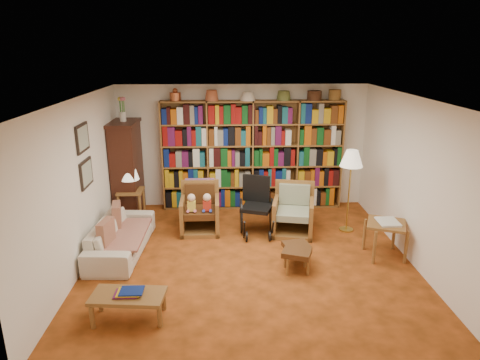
{
  "coord_description": "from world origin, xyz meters",
  "views": [
    {
      "loc": [
        -0.37,
        -6.04,
        3.19
      ],
      "look_at": [
        -0.12,
        0.6,
        1.12
      ],
      "focal_mm": 32.0,
      "sensor_mm": 36.0,
      "label": 1
    }
  ],
  "objects_px": {
    "wheelchair": "(257,207)",
    "footstool_a": "(296,247)",
    "side_table_papers": "(386,228)",
    "coffee_table": "(128,297)",
    "floor_lamp": "(351,162)",
    "side_table_lamp": "(131,197)",
    "sofa": "(121,237)",
    "footstool_b": "(297,254)",
    "armchair_leather": "(200,210)",
    "armchair_sage": "(292,213)"
  },
  "relations": [
    {
      "from": "sofa",
      "to": "armchair_leather",
      "type": "xyz_separation_m",
      "value": [
        1.23,
        0.87,
        0.1
      ]
    },
    {
      "from": "sofa",
      "to": "floor_lamp",
      "type": "height_order",
      "value": "floor_lamp"
    },
    {
      "from": "side_table_lamp",
      "to": "floor_lamp",
      "type": "xyz_separation_m",
      "value": [
        3.99,
        -0.63,
        0.82
      ]
    },
    {
      "from": "armchair_leather",
      "to": "coffee_table",
      "type": "height_order",
      "value": "armchair_leather"
    },
    {
      "from": "floor_lamp",
      "to": "armchair_sage",
      "type": "bearing_deg",
      "value": 179.64
    },
    {
      "from": "coffee_table",
      "to": "wheelchair",
      "type": "bearing_deg",
      "value": 55.43
    },
    {
      "from": "wheelchair",
      "to": "floor_lamp",
      "type": "relative_size",
      "value": 0.68
    },
    {
      "from": "floor_lamp",
      "to": "side_table_papers",
      "type": "xyz_separation_m",
      "value": [
        0.31,
        -1.02,
        -0.8
      ]
    },
    {
      "from": "floor_lamp",
      "to": "footstool_b",
      "type": "relative_size",
      "value": 3.02
    },
    {
      "from": "armchair_sage",
      "to": "footstool_a",
      "type": "height_order",
      "value": "armchair_sage"
    },
    {
      "from": "sofa",
      "to": "floor_lamp",
      "type": "distance_m",
      "value": 4.08
    },
    {
      "from": "armchair_sage",
      "to": "coffee_table",
      "type": "height_order",
      "value": "armchair_sage"
    },
    {
      "from": "footstool_a",
      "to": "footstool_b",
      "type": "distance_m",
      "value": 0.27
    },
    {
      "from": "armchair_sage",
      "to": "footstool_b",
      "type": "bearing_deg",
      "value": -96.16
    },
    {
      "from": "armchair_leather",
      "to": "coffee_table",
      "type": "distance_m",
      "value": 2.79
    },
    {
      "from": "coffee_table",
      "to": "footstool_b",
      "type": "bearing_deg",
      "value": 25.75
    },
    {
      "from": "armchair_leather",
      "to": "footstool_a",
      "type": "distance_m",
      "value": 2.04
    },
    {
      "from": "floor_lamp",
      "to": "side_table_lamp",
      "type": "bearing_deg",
      "value": 171.05
    },
    {
      "from": "armchair_leather",
      "to": "side_table_papers",
      "type": "bearing_deg",
      "value": -21.72
    },
    {
      "from": "wheelchair",
      "to": "coffee_table",
      "type": "bearing_deg",
      "value": -124.57
    },
    {
      "from": "side_table_papers",
      "to": "coffee_table",
      "type": "xyz_separation_m",
      "value": [
        -3.7,
        -1.51,
        -0.19
      ]
    },
    {
      "from": "footstool_a",
      "to": "footstool_b",
      "type": "bearing_deg",
      "value": -97.69
    },
    {
      "from": "wheelchair",
      "to": "footstool_b",
      "type": "bearing_deg",
      "value": -71.59
    },
    {
      "from": "armchair_leather",
      "to": "wheelchair",
      "type": "relative_size",
      "value": 0.87
    },
    {
      "from": "footstool_b",
      "to": "coffee_table",
      "type": "distance_m",
      "value": 2.48
    },
    {
      "from": "sofa",
      "to": "footstool_b",
      "type": "height_order",
      "value": "sofa"
    },
    {
      "from": "side_table_papers",
      "to": "footstool_b",
      "type": "height_order",
      "value": "side_table_papers"
    },
    {
      "from": "sofa",
      "to": "armchair_sage",
      "type": "bearing_deg",
      "value": -72.94
    },
    {
      "from": "footstool_a",
      "to": "coffee_table",
      "type": "relative_size",
      "value": 0.48
    },
    {
      "from": "side_table_lamp",
      "to": "armchair_leather",
      "type": "relative_size",
      "value": 0.69
    },
    {
      "from": "armchair_leather",
      "to": "side_table_papers",
      "type": "distance_m",
      "value": 3.2
    },
    {
      "from": "side_table_papers",
      "to": "footstool_a",
      "type": "bearing_deg",
      "value": -173.47
    },
    {
      "from": "footstool_a",
      "to": "sofa",
      "type": "bearing_deg",
      "value": 170.22
    },
    {
      "from": "armchair_sage",
      "to": "sofa",
      "type": "bearing_deg",
      "value": -166.08
    },
    {
      "from": "side_table_lamp",
      "to": "armchair_leather",
      "type": "distance_m",
      "value": 1.42
    },
    {
      "from": "wheelchair",
      "to": "footstool_a",
      "type": "xyz_separation_m",
      "value": [
        0.52,
        -1.19,
        -0.2
      ]
    },
    {
      "from": "side_table_lamp",
      "to": "sofa",
      "type": "bearing_deg",
      "value": -85.72
    },
    {
      "from": "side_table_papers",
      "to": "side_table_lamp",
      "type": "bearing_deg",
      "value": 159.0
    },
    {
      "from": "footstool_a",
      "to": "floor_lamp",
      "type": "bearing_deg",
      "value": 46.72
    },
    {
      "from": "side_table_lamp",
      "to": "footstool_b",
      "type": "relative_size",
      "value": 1.23
    },
    {
      "from": "sofa",
      "to": "footstool_a",
      "type": "bearing_deg",
      "value": -96.64
    },
    {
      "from": "side_table_lamp",
      "to": "side_table_papers",
      "type": "xyz_separation_m",
      "value": [
        4.3,
        -1.65,
        0.02
      ]
    },
    {
      "from": "footstool_b",
      "to": "armchair_sage",
      "type": "bearing_deg",
      "value": 83.84
    },
    {
      "from": "side_table_lamp",
      "to": "footstool_b",
      "type": "xyz_separation_m",
      "value": [
        2.83,
        -2.08,
        -0.19
      ]
    },
    {
      "from": "side_table_lamp",
      "to": "footstool_b",
      "type": "height_order",
      "value": "side_table_lamp"
    },
    {
      "from": "side_table_lamp",
      "to": "floor_lamp",
      "type": "relative_size",
      "value": 0.41
    },
    {
      "from": "armchair_sage",
      "to": "footstool_b",
      "type": "xyz_separation_m",
      "value": [
        -0.16,
        -1.46,
        -0.06
      ]
    },
    {
      "from": "side_table_papers",
      "to": "coffee_table",
      "type": "distance_m",
      "value": 4.0
    },
    {
      "from": "armchair_sage",
      "to": "coffee_table",
      "type": "relative_size",
      "value": 0.96
    },
    {
      "from": "wheelchair",
      "to": "coffee_table",
      "type": "relative_size",
      "value": 1.11
    }
  ]
}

